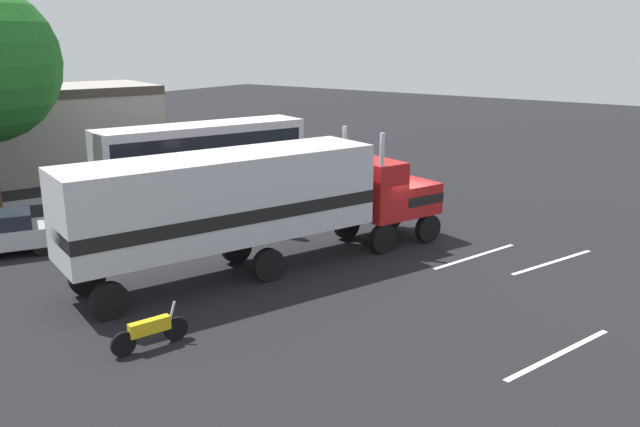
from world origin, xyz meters
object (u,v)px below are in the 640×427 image
object	(u,v)px
motorcycle	(150,331)
semi_truck	(253,199)
person_bystander	(287,217)
parked_bus	(202,150)

from	to	relation	value
motorcycle	semi_truck	bearing A→B (deg)	14.83
motorcycle	person_bystander	bearing A→B (deg)	17.00
semi_truck	person_bystander	distance (m)	4.15
semi_truck	motorcycle	size ratio (longest dim) A/B	6.90
person_bystander	motorcycle	size ratio (longest dim) A/B	0.79
semi_truck	motorcycle	xyz separation A→B (m)	(-5.98, -1.59, -2.04)
person_bystander	parked_bus	size ratio (longest dim) A/B	0.15
person_bystander	motorcycle	bearing A→B (deg)	-163.00
parked_bus	motorcycle	xyz separation A→B (m)	(-13.91, -11.89, -1.58)
parked_bus	semi_truck	bearing A→B (deg)	-127.57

